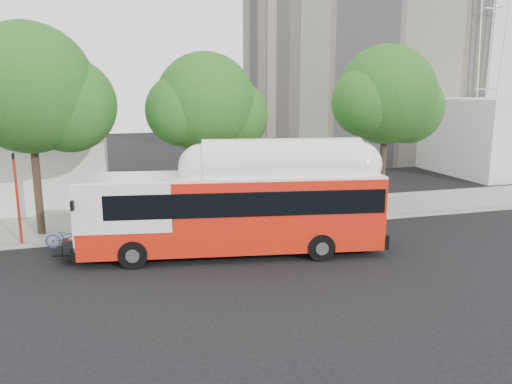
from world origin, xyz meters
TOP-DOWN VIEW (x-y plane):
  - ground at (0.00, 0.00)m, footprint 120.00×120.00m
  - sidewalk at (0.00, 6.50)m, footprint 60.00×5.00m
  - curb_strip at (0.00, 3.90)m, footprint 60.00×0.30m
  - red_curb_segment at (-3.00, 3.90)m, footprint 10.00×0.32m
  - street_tree_left at (-8.53, 5.56)m, footprint 6.67×5.80m
  - street_tree_mid at (-0.59, 6.06)m, footprint 5.75×5.00m
  - street_tree_right at (9.44, 5.86)m, footprint 6.21×5.40m
  - transit_bus at (-0.84, 0.51)m, footprint 13.35×4.56m
  - signal_pole at (-9.65, 4.11)m, footprint 0.12×0.39m

SIDE VIEW (x-z plane):
  - ground at x=0.00m, z-range 0.00..0.00m
  - sidewalk at x=0.00m, z-range 0.00..0.15m
  - curb_strip at x=0.00m, z-range 0.00..0.15m
  - red_curb_segment at x=-3.00m, z-range 0.00..0.16m
  - transit_bus at x=-0.84m, z-range -0.13..3.76m
  - signal_pole at x=-9.65m, z-range 0.05..4.19m
  - street_tree_mid at x=-0.59m, z-range 1.60..10.22m
  - street_tree_right at x=9.44m, z-range 1.67..10.85m
  - street_tree_left at x=-8.53m, z-range 1.73..11.47m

